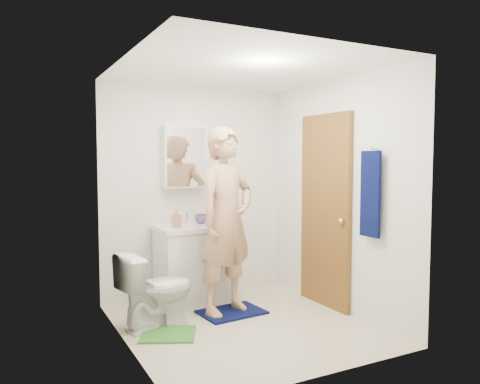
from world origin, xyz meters
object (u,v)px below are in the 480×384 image
medicine_cabinet (185,157)px  man (226,220)px  toilet (157,289)px  toothbrush_cup (201,219)px  towel (370,194)px  soap_dispenser (176,218)px  vanity_cabinet (193,266)px

medicine_cabinet → man: (0.15, -0.77, -0.64)m
toilet → man: (0.74, 0.03, 0.60)m
toothbrush_cup → towel: bearing=-55.9°
medicine_cabinet → towel: medicine_cabinet is taller
towel → soap_dispenser: towel is taller
medicine_cabinet → towel: bearing=-55.4°
towel → toilet: (-1.77, 0.90, -0.89)m
towel → toothbrush_cup: (-1.05, 1.55, -0.35)m
vanity_cabinet → soap_dispenser: size_ratio=4.23×
vanity_cabinet → medicine_cabinet: (0.00, 0.22, 1.20)m
towel → toilet: towel is taller
toilet → toothbrush_cup: size_ratio=5.25×
man → toothbrush_cup: bearing=72.3°
vanity_cabinet → towel: towel is taller
vanity_cabinet → soap_dispenser: soap_dispenser is taller
medicine_cabinet → towel: (1.18, -1.71, -0.35)m
vanity_cabinet → medicine_cabinet: medicine_cabinet is taller
medicine_cabinet → toilet: medicine_cabinet is taller
man → medicine_cabinet: bearing=81.4°
toilet → toothbrush_cup: toothbrush_cup is taller
vanity_cabinet → toilet: 0.83m
vanity_cabinet → toothbrush_cup: toothbrush_cup is taller
vanity_cabinet → medicine_cabinet: 1.22m
man → towel: bearing=-61.8°
toothbrush_cup → man: man is taller
medicine_cabinet → man: 1.02m
man → vanity_cabinet: bearing=85.7°
soap_dispenser → towel: bearing=-45.5°
vanity_cabinet → man: bearing=-74.8°
towel → toilet: 2.18m
medicine_cabinet → man: medicine_cabinet is taller
medicine_cabinet → toilet: (-0.59, -0.81, -1.24)m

